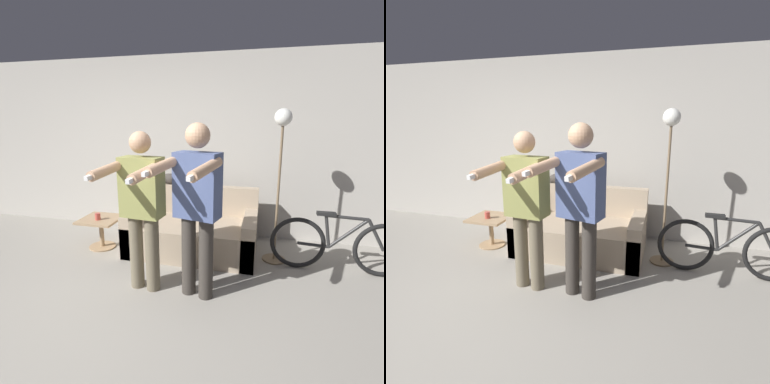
# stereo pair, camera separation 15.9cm
# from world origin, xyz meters

# --- Properties ---
(ground_plane) EXTENTS (16.00, 16.00, 0.00)m
(ground_plane) POSITION_xyz_m (0.00, 0.00, 0.00)
(ground_plane) COLOR gray
(wall_back) EXTENTS (10.00, 0.05, 2.60)m
(wall_back) POSITION_xyz_m (0.00, 2.48, 1.30)
(wall_back) COLOR #B7B2A8
(wall_back) RESTS_ON ground_plane
(couch) EXTENTS (1.63, 0.93, 0.81)m
(couch) POSITION_xyz_m (0.49, 1.77, 0.26)
(couch) COLOR tan
(couch) RESTS_ON ground_plane
(person_left) EXTENTS (0.52, 0.71, 1.60)m
(person_left) POSITION_xyz_m (0.22, 0.74, 0.92)
(person_left) COLOR #6B604C
(person_left) RESTS_ON ground_plane
(person_right) EXTENTS (0.59, 0.75, 1.68)m
(person_right) POSITION_xyz_m (0.77, 0.74, 0.97)
(person_right) COLOR #38332D
(person_right) RESTS_ON ground_plane
(cat) EXTENTS (0.52, 0.14, 0.18)m
(cat) POSITION_xyz_m (0.11, 2.13, 0.89)
(cat) COLOR #3D3833
(cat) RESTS_ON couch
(floor_lamp) EXTENTS (0.28, 0.28, 1.83)m
(floor_lamp) POSITION_xyz_m (1.54, 1.72, 1.34)
(floor_lamp) COLOR #756047
(floor_lamp) RESTS_ON ground_plane
(side_table) EXTENTS (0.51, 0.51, 0.41)m
(side_table) POSITION_xyz_m (-0.74, 1.57, 0.30)
(side_table) COLOR #A38460
(side_table) RESTS_ON ground_plane
(cup) EXTENTS (0.07, 0.07, 0.09)m
(cup) POSITION_xyz_m (-0.74, 1.50, 0.46)
(cup) COLOR #B7473D
(cup) RESTS_ON side_table
(bicycle) EXTENTS (1.51, 0.07, 0.70)m
(bicycle) POSITION_xyz_m (2.23, 1.59, 0.33)
(bicycle) COLOR black
(bicycle) RESTS_ON ground_plane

